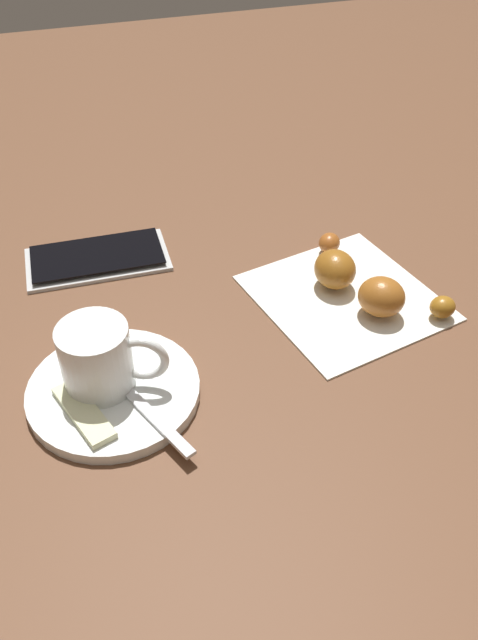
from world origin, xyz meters
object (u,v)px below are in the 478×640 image
(saucer, at_px, (114,391))
(croissant, at_px, (361,281))
(teaspoon, at_px, (121,384))
(espresso_cup, at_px, (99,358))
(cell_phone, at_px, (97,258))
(napkin, at_px, (345,297))
(sugar_packet, at_px, (84,413))

(saucer, relative_size, croissant, 0.92)
(teaspoon, bearing_deg, espresso_cup, -30.62)
(saucer, bearing_deg, cell_phone, -94.18)
(saucer, relative_size, teaspoon, 1.05)
(saucer, xyz_separation_m, napkin, (-0.23, -0.06, -0.00))
(teaspoon, height_order, napkin, teaspoon)
(saucer, bearing_deg, espresso_cup, -41.66)
(napkin, relative_size, croissant, 1.07)
(napkin, xyz_separation_m, croissant, (-0.01, 0.00, 0.02))
(saucer, height_order, croissant, croissant)
(saucer, xyz_separation_m, sugar_packet, (0.03, 0.02, 0.01))
(espresso_cup, xyz_separation_m, cell_phone, (-0.02, -0.18, -0.03))
(napkin, bearing_deg, sugar_packet, 17.79)
(sugar_packet, bearing_deg, saucer, 112.72)
(teaspoon, distance_m, sugar_packet, 0.04)
(sugar_packet, bearing_deg, teaspoon, 103.65)
(sugar_packet, relative_size, croissant, 0.47)
(saucer, relative_size, cell_phone, 0.96)
(espresso_cup, bearing_deg, croissant, -168.84)
(espresso_cup, relative_size, croissant, 0.55)
(teaspoon, relative_size, cell_phone, 0.92)
(saucer, xyz_separation_m, teaspoon, (-0.01, 0.00, 0.01))
(espresso_cup, height_order, sugar_packet, espresso_cup)
(espresso_cup, relative_size, sugar_packet, 1.18)
(croissant, bearing_deg, saucer, 12.74)
(teaspoon, bearing_deg, saucer, -17.26)
(espresso_cup, distance_m, sugar_packet, 0.04)
(saucer, distance_m, croissant, 0.25)
(espresso_cup, xyz_separation_m, croissant, (-0.25, -0.05, -0.02))
(cell_phone, bearing_deg, saucer, 85.82)
(sugar_packet, relative_size, cell_phone, 0.49)
(teaspoon, xyz_separation_m, cell_phone, (-0.01, -0.19, -0.01))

